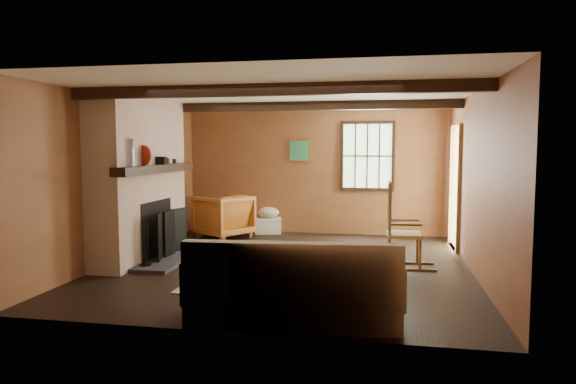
% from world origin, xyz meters
% --- Properties ---
extents(ground, '(5.50, 5.50, 0.00)m').
position_xyz_m(ground, '(0.00, 0.00, 0.00)').
color(ground, black).
rests_on(ground, ground).
extents(room_envelope, '(5.02, 5.52, 2.44)m').
position_xyz_m(room_envelope, '(0.22, 0.26, 1.63)').
color(room_envelope, '#945434').
rests_on(room_envelope, ground).
extents(fireplace, '(1.02, 2.30, 2.40)m').
position_xyz_m(fireplace, '(-2.23, -0.00, 1.10)').
color(fireplace, '#A74940').
rests_on(fireplace, ground).
extents(rug, '(2.50, 3.00, 0.01)m').
position_xyz_m(rug, '(0.20, -0.20, 0.00)').
color(rug, tan).
rests_on(rug, ground).
extents(rocking_chair, '(0.88, 0.50, 1.19)m').
position_xyz_m(rocking_chair, '(1.56, 0.14, 0.50)').
color(rocking_chair, tan).
rests_on(rocking_chair, ground).
extents(sofa, '(2.09, 1.07, 0.82)m').
position_xyz_m(sofa, '(0.50, -2.31, 0.29)').
color(sofa, beige).
rests_on(sofa, ground).
extents(firewood_pile, '(0.69, 0.12, 0.25)m').
position_xyz_m(firewood_pile, '(-2.00, 2.46, 0.12)').
color(firewood_pile, brown).
rests_on(firewood_pile, ground).
extents(laundry_basket, '(0.57, 0.48, 0.30)m').
position_xyz_m(laundry_basket, '(-0.88, 2.55, 0.15)').
color(laundry_basket, white).
rests_on(laundry_basket, ground).
extents(basket_pillow, '(0.52, 0.46, 0.21)m').
position_xyz_m(basket_pillow, '(-0.88, 2.55, 0.41)').
color(basket_pillow, beige).
rests_on(basket_pillow, laundry_basket).
extents(armchair, '(1.19, 1.19, 0.80)m').
position_xyz_m(armchair, '(-1.59, 1.94, 0.40)').
color(armchair, '#BF6026').
rests_on(armchair, ground).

